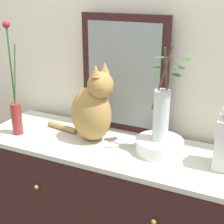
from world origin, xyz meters
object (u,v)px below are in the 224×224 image
Objects in this scene: sideboard at (112,216)px; bowl_porcelain at (159,146)px; vase_slim_green at (16,109)px; mirror_leaning at (124,75)px; cat_sitting at (92,109)px; vase_glass_clear at (162,112)px.

sideboard is 0.53m from bowl_porcelain.
bowl_porcelain is (0.76, 0.12, -0.11)m from vase_slim_green.
sideboard is 2.35× the size of vase_slim_green.
vase_slim_green is (-0.49, -0.30, -0.17)m from mirror_leaning.
sideboard is 6.08× the size of bowl_porcelain.
mirror_leaning is at bearing 97.47° from sideboard.
cat_sitting is (-0.09, -0.19, -0.14)m from mirror_leaning.
cat_sitting reaches higher than bowl_porcelain.
vase_slim_green is at bearing -149.16° from mirror_leaning.
mirror_leaning reaches higher than sideboard.
vase_slim_green is at bearing -170.25° from sideboard.
vase_glass_clear is at bearing 9.36° from vase_slim_green.
mirror_leaning reaches higher than cat_sitting.
mirror_leaning is (-0.03, 0.21, 0.75)m from sideboard.
mirror_leaning is at bearing 146.94° from bowl_porcelain.
bowl_porcelain is at bearing 2.80° from cat_sitting.
mirror_leaning is 0.33m from vase_glass_clear.
sideboard is at bearing -82.53° from mirror_leaning.
cat_sitting reaches higher than sideboard.
cat_sitting is at bearing 171.77° from sideboard.
vase_slim_green is (-0.52, -0.09, 0.58)m from sideboard.
bowl_porcelain is 0.51× the size of vase_glass_clear.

